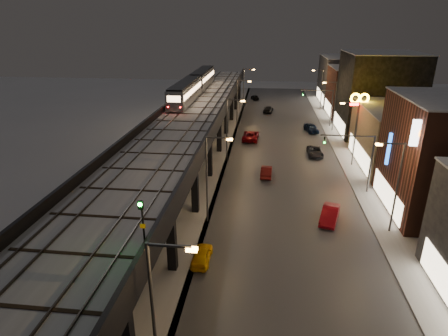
{
  "coord_description": "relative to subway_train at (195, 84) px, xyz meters",
  "views": [
    {
      "loc": [
        4.77,
        -19.91,
        18.92
      ],
      "look_at": [
        0.71,
        15.32,
        5.0
      ],
      "focal_mm": 30.0,
      "sensor_mm": 36.0,
      "label": 1
    }
  ],
  "objects": [
    {
      "name": "streetlight_right_1",
      "position": [
        25.23,
        -35.54,
        -2.98
      ],
      "size": [
        2.56,
        0.28,
        9.0
      ],
      "color": "#38383A",
      "rests_on": "ground"
    },
    {
      "name": "building_c",
      "position": [
        32.49,
        -16.54,
        -4.14
      ],
      "size": [
        12.2,
        15.2,
        8.16
      ],
      "color": "#8C7A5A",
      "rests_on": "ground"
    },
    {
      "name": "road_surface",
      "position": [
        16.0,
        -13.54,
        -8.19
      ],
      "size": [
        17.0,
        120.0,
        0.06
      ],
      "primitive_type": "cube",
      "color": "#46474D",
      "rests_on": "ground"
    },
    {
      "name": "rail_signal",
      "position": [
        6.4,
        -50.12,
        0.42
      ],
      "size": [
        0.33,
        0.42,
        2.85
      ],
      "color": "black",
      "rests_on": "viaduct_trackbed"
    },
    {
      "name": "car_taxi",
      "position": [
        8.39,
        -42.33,
        -7.59
      ],
      "size": [
        1.49,
        3.67,
        1.25
      ],
      "primitive_type": "imported",
      "rotation": [
        0.0,
        0.0,
        3.14
      ],
      "color": "#F6B306",
      "rests_on": "ground"
    },
    {
      "name": "streetlight_left_4",
      "position": [
        8.07,
        18.46,
        -2.98
      ],
      "size": [
        2.57,
        0.28,
        9.0
      ],
      "color": "#38383A",
      "rests_on": "ground"
    },
    {
      "name": "sign_citgo",
      "position": [
        27.0,
        -35.59,
        0.29
      ],
      "size": [
        2.33,
        0.39,
        11.09
      ],
      "color": "#38383A",
      "rests_on": "ground"
    },
    {
      "name": "traffic_light_rig_a",
      "position": [
        24.34,
        -26.54,
        -3.72
      ],
      "size": [
        6.1,
        0.34,
        7.0
      ],
      "color": "#38383A",
      "rests_on": "ground"
    },
    {
      "name": "elevated_viaduct",
      "position": [
        2.5,
        -16.69,
        -2.6
      ],
      "size": [
        9.0,
        100.0,
        6.3
      ],
      "color": "black",
      "rests_on": "ground"
    },
    {
      "name": "under_viaduct_pavement",
      "position": [
        2.5,
        -13.54,
        -8.19
      ],
      "size": [
        11.0,
        120.0,
        0.06
      ],
      "primitive_type": "cube",
      "color": "#9FA1A8",
      "rests_on": "ground"
    },
    {
      "name": "sidewalk_right",
      "position": [
        26.0,
        -13.54,
        -8.15
      ],
      "size": [
        4.0,
        120.0,
        0.14
      ],
      "primitive_type": "cube",
      "color": "#9FA1A8",
      "rests_on": "ground"
    },
    {
      "name": "building_e",
      "position": [
        32.49,
        13.46,
        -3.14
      ],
      "size": [
        12.2,
        12.2,
        10.16
      ],
      "color": "brown",
      "rests_on": "ground"
    },
    {
      "name": "streetlight_left_2",
      "position": [
        8.07,
        -17.54,
        -2.98
      ],
      "size": [
        2.57,
        0.28,
        9.0
      ],
      "color": "#38383A",
      "rests_on": "ground"
    },
    {
      "name": "streetlight_right_2",
      "position": [
        25.23,
        -17.54,
        -2.98
      ],
      "size": [
        2.56,
        0.28,
        9.0
      ],
      "color": "#38383A",
      "rests_on": "ground"
    },
    {
      "name": "sign_mcdonalds",
      "position": [
        26.5,
        -13.04,
        -0.66
      ],
      "size": [
        2.8,
        0.62,
        9.4
      ],
      "color": "#38383A",
      "rests_on": "ground"
    },
    {
      "name": "car_onc_silver",
      "position": [
        20.05,
        -34.1,
        -7.48
      ],
      "size": [
        2.7,
        4.71,
        1.47
      ],
      "primitive_type": "imported",
      "rotation": [
        0.0,
        0.0,
        -0.28
      ],
      "color": "maroon",
      "rests_on": "ground"
    },
    {
      "name": "traffic_light_rig_b",
      "position": [
        24.34,
        3.46,
        -3.72
      ],
      "size": [
        6.1,
        0.34,
        7.0
      ],
      "color": "#38383A",
      "rests_on": "ground"
    },
    {
      "name": "streetlight_left_3",
      "position": [
        8.07,
        0.46,
        -2.98
      ],
      "size": [
        2.57,
        0.28,
        9.0
      ],
      "color": "#38383A",
      "rests_on": "ground"
    },
    {
      "name": "car_mid_dark",
      "position": [
        13.64,
        14.23,
        -7.54
      ],
      "size": [
        2.37,
        4.84,
        1.35
      ],
      "primitive_type": "imported",
      "rotation": [
        0.0,
        0.0,
        3.04
      ],
      "color": "black",
      "rests_on": "ground"
    },
    {
      "name": "ground",
      "position": [
        8.5,
        -48.54,
        -8.22
      ],
      "size": [
        220.0,
        220.0,
        0.0
      ],
      "primitive_type": "plane",
      "color": "silver"
    },
    {
      "name": "subway_train",
      "position": [
        0.0,
        0.0,
        0.0
      ],
      "size": [
        2.7,
        32.5,
        3.22
      ],
      "color": "gray",
      "rests_on": "viaduct_trackbed"
    },
    {
      "name": "streetlight_left_0",
      "position": [
        8.07,
        -53.54,
        -2.98
      ],
      "size": [
        2.57,
        0.28,
        9.0
      ],
      "color": "#38383A",
      "rests_on": "ground"
    },
    {
      "name": "streetlight_right_3",
      "position": [
        25.23,
        0.46,
        -2.98
      ],
      "size": [
        2.56,
        0.28,
        9.0
      ],
      "color": "#38383A",
      "rests_on": "ground"
    },
    {
      "name": "car_mid_silver",
      "position": [
        10.77,
        -7.03,
        -7.44
      ],
      "size": [
        2.75,
        5.65,
        1.55
      ],
      "primitive_type": "imported",
      "rotation": [
        0.0,
        0.0,
        3.11
      ],
      "color": "maroon",
      "rests_on": "ground"
    },
    {
      "name": "building_d",
      "position": [
        32.49,
        -0.54,
        -1.14
      ],
      "size": [
        12.2,
        13.2,
        14.16
      ],
      "color": "black",
      "rests_on": "ground"
    },
    {
      "name": "streetlight_left_1",
      "position": [
        8.07,
        -35.54,
        -2.98
      ],
      "size": [
        2.57,
        0.28,
        9.0
      ],
      "color": "#38383A",
      "rests_on": "ground"
    },
    {
      "name": "viaduct_parapet_streetside",
      "position": [
        6.85,
        -16.54,
        -1.37
      ],
      "size": [
        0.3,
        100.0,
        1.1
      ],
      "primitive_type": "cube",
      "color": "black",
      "rests_on": "elevated_viaduct"
    },
    {
      "name": "viaduct_parapet_far",
      "position": [
        -1.85,
        -16.54,
        -1.37
      ],
      "size": [
        0.3,
        100.0,
        1.1
      ],
      "primitive_type": "cube",
      "color": "black",
      "rests_on": "elevated_viaduct"
    },
    {
      "name": "sign_carwash",
      "position": [
        27.0,
        -28.97,
        -2.58
      ],
      "size": [
        1.55,
        0.35,
        8.02
      ],
      "color": "#38383A",
      "rests_on": "ground"
    },
    {
      "name": "viaduct_trackbed",
      "position": [
        2.49,
        -16.57,
        -1.83
      ],
      "size": [
        8.4,
        100.0,
        0.32
      ],
      "color": "#B2B7C1",
      "rests_on": "elevated_viaduct"
    },
    {
      "name": "building_f",
      "position": [
        32.49,
        27.46,
        -2.64
      ],
      "size": [
        12.2,
        16.2,
        11.16
      ],
      "color": "#343538",
      "rests_on": "ground"
    },
    {
      "name": "car_onc_red",
      "position": [
        21.54,
        -0.82,
        -7.45
      ],
      "size": [
        2.79,
        4.81,
        1.54
      ],
      "primitive_type": "imported",
      "rotation": [
        0.0,
        0.0,
        0.23
      ],
      "color": "#0B1734",
      "rests_on": "ground"
    },
    {
      "name": "car_onc_dark",
      "position": [
        20.81,
        -13.99,
        -7.57
      ],
      "size": [
        2.2,
        4.71,
        1.3
      ],
      "primitive_type": "imported",
      "rotation": [
        0.0,
        0.0,
        0.01
      ],
      "color": "black",
      "rests_on": "ground"
    },
    {
      "name": "car_far_white",
      "position": [
        10.14,
        28.46,
        -7.6
      ],
      "size": [
        2.5,
        3.92,
        1.24
      ],
      "primitive_type": "imported",
      "rotation": [
        0.0,
        0.0,
        3.45
      ],
      "color": "black",
      "rests_on": "ground"
    },
    {
      "name": "streetlight_right_4",
      "position": [
        25.23,
        18.46,
        -2.98
      ],
      "size": [
        2.56,
        0.28,
        9.0
      ],
      "color": "#38383A",
      "rests_on": "ground"
    },
    {
      "name": "car_near_white",
      "position": [
        13.6,
        -22.92,
        -7.56
      ],
      "size": [
        1.55,
        4.02,
        1.31
      ],
      "primitive_type": "imported",
      "rotation": [
        0.0,
        0.0,
        3.1
      ],
      "color": "maroon",
      "rests_on": "ground"
    }
  ]
}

